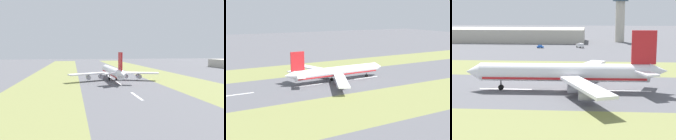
{
  "view_description": "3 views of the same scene",
  "coord_description": "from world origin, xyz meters",
  "views": [
    {
      "loc": [
        -28.94,
        -158.84,
        21.04
      ],
      "look_at": [
        -0.93,
        -2.23,
        7.0
      ],
      "focal_mm": 35.0,
      "sensor_mm": 36.0,
      "label": 1
    },
    {
      "loc": [
        139.93,
        -73.53,
        41.98
      ],
      "look_at": [
        -0.93,
        -2.23,
        7.0
      ],
      "focal_mm": 42.0,
      "sensor_mm": 36.0,
      "label": 2
    },
    {
      "loc": [
        -122.55,
        -11.26,
        28.26
      ],
      "look_at": [
        -0.93,
        -2.23,
        7.0
      ],
      "focal_mm": 60.0,
      "sensor_mm": 36.0,
      "label": 3
    }
  ],
  "objects": [
    {
      "name": "ground_plane",
      "position": [
        0.0,
        0.0,
        0.0
      ],
      "size": [
        800.0,
        800.0,
        0.0
      ],
      "primitive_type": "plane",
      "color": "#56565B"
    },
    {
      "name": "grass_median_west",
      "position": [
        -45.0,
        0.0,
        0.0
      ],
      "size": [
        40.0,
        600.0,
        0.01
      ],
      "primitive_type": "cube",
      "color": "olive",
      "rests_on": "ground"
    },
    {
      "name": "grass_median_east",
      "position": [
        45.0,
        0.0,
        0.0
      ],
      "size": [
        40.0,
        600.0,
        0.01
      ],
      "primitive_type": "cube",
      "color": "olive",
      "rests_on": "ground"
    },
    {
      "name": "centreline_dash_near",
      "position": [
        0.0,
        -62.23,
        0.01
      ],
      "size": [
        1.2,
        18.0,
        0.01
      ],
      "primitive_type": "cube",
      "color": "silver",
      "rests_on": "ground"
    },
    {
      "name": "centreline_dash_mid",
      "position": [
        0.0,
        -22.23,
        0.01
      ],
      "size": [
        1.2,
        18.0,
        0.01
      ],
      "primitive_type": "cube",
      "color": "silver",
      "rests_on": "ground"
    },
    {
      "name": "centreline_dash_far",
      "position": [
        0.0,
        17.77,
        0.01
      ],
      "size": [
        1.2,
        18.0,
        0.01
      ],
      "primitive_type": "cube",
      "color": "silver",
      "rests_on": "ground"
    },
    {
      "name": "airplane_main_jet",
      "position": [
        -0.9,
        -4.13,
        6.02
      ],
      "size": [
        64.12,
        67.09,
        20.2
      ],
      "color": "white",
      "rests_on": "ground"
    }
  ]
}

